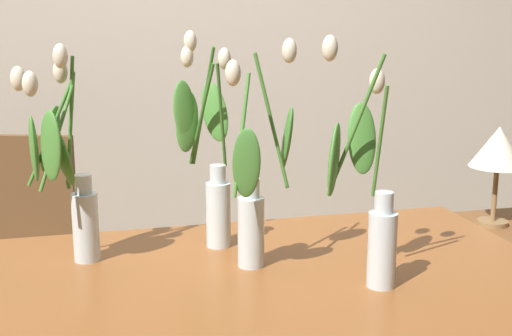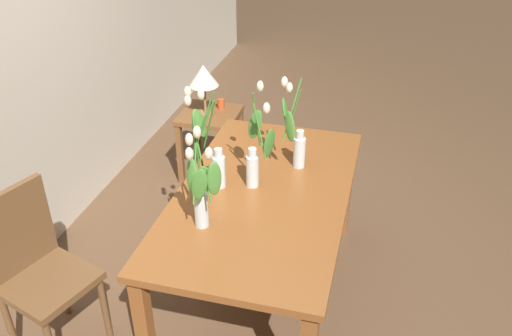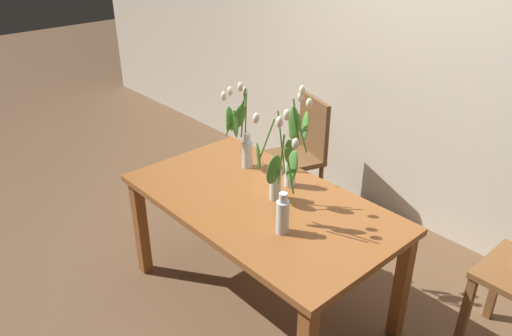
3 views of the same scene
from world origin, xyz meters
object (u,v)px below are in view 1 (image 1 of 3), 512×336
at_px(dining_table, 240,312).
at_px(tulip_vase_1, 371,209).
at_px(table_lamp, 498,150).
at_px(dining_chair, 16,247).
at_px(side_table, 500,254).
at_px(tulip_vase_0, 256,198).
at_px(tulip_vase_3, 68,179).
at_px(tulip_vase_2, 209,165).

height_order(dining_table, tulip_vase_1, tulip_vase_1).
bearing_deg(tulip_vase_1, table_lamp, 43.50).
bearing_deg(dining_chair, side_table, -8.56).
xyz_separation_m(dining_table, table_lamp, (1.21, 0.76, 0.21)).
height_order(dining_chair, side_table, dining_chair).
bearing_deg(tulip_vase_0, tulip_vase_1, -35.58).
bearing_deg(tulip_vase_3, tulip_vase_2, 13.48).
xyz_separation_m(tulip_vase_2, side_table, (1.26, 0.45, -0.53)).
relative_size(dining_table, table_lamp, 4.02).
distance_m(dining_table, side_table, 1.46).
bearing_deg(dining_table, tulip_vase_1, -21.14).
bearing_deg(dining_chair, tulip_vase_2, -50.56).
relative_size(tulip_vase_2, side_table, 1.07).
distance_m(dining_table, tulip_vase_3, 0.54).
bearing_deg(dining_table, tulip_vase_0, 46.22).
height_order(tulip_vase_2, dining_chair, tulip_vase_2).
bearing_deg(side_table, tulip_vase_3, -161.63).
xyz_separation_m(dining_table, dining_chair, (-0.62, 1.02, -0.12)).
xyz_separation_m(dining_table, tulip_vase_1, (0.29, -0.11, 0.28)).
bearing_deg(tulip_vase_1, tulip_vase_2, 127.96).
distance_m(tulip_vase_1, table_lamp, 1.27).
distance_m(tulip_vase_0, tulip_vase_1, 0.29).
bearing_deg(dining_table, tulip_vase_2, 94.16).
bearing_deg(tulip_vase_2, dining_table, -85.84).
xyz_separation_m(tulip_vase_1, side_table, (0.95, 0.85, -0.49)).
xyz_separation_m(dining_table, tulip_vase_3, (-0.40, 0.20, 0.32)).
relative_size(tulip_vase_1, tulip_vase_2, 1.00).
relative_size(dining_table, tulip_vase_3, 2.85).
relative_size(tulip_vase_3, table_lamp, 1.41).
bearing_deg(table_lamp, dining_chair, 171.91).
bearing_deg(tulip_vase_3, dining_chair, 105.38).
bearing_deg(tulip_vase_1, tulip_vase_0, 144.42).
relative_size(dining_table, tulip_vase_0, 2.79).
relative_size(dining_table, side_table, 2.91).
bearing_deg(table_lamp, tulip_vase_0, -148.66).
distance_m(tulip_vase_0, side_table, 1.45).
bearing_deg(tulip_vase_1, dining_chair, 128.93).
relative_size(tulip_vase_0, table_lamp, 1.44).
xyz_separation_m(tulip_vase_2, dining_chair, (-0.60, 0.73, -0.44)).
height_order(tulip_vase_1, tulip_vase_3, tulip_vase_1).
xyz_separation_m(tulip_vase_0, table_lamp, (1.15, 0.70, -0.07)).
relative_size(tulip_vase_0, side_table, 1.04).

